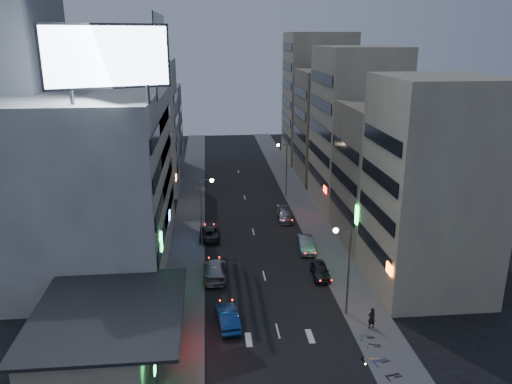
{
  "coord_description": "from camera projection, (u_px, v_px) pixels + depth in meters",
  "views": [
    {
      "loc": [
        -5.28,
        -31.46,
        23.19
      ],
      "look_at": [
        -0.18,
        20.69,
        6.84
      ],
      "focal_mm": 35.0,
      "sensor_mm": 36.0,
      "label": 1
    }
  ],
  "objects": [
    {
      "name": "far_left_b",
      "position": [
        147.0,
        129.0,
        88.67
      ],
      "size": [
        12.0,
        10.0,
        15.0
      ],
      "primitive_type": "cube",
      "color": "gray",
      "rests_on": "ground"
    },
    {
      "name": "ground",
      "position": [
        285.0,
        361.0,
        37.29
      ],
      "size": [
        180.0,
        180.0,
        0.0
      ],
      "primitive_type": "plane",
      "color": "black",
      "rests_on": "ground"
    },
    {
      "name": "parked_car_right_near",
      "position": [
        320.0,
        270.0,
        50.19
      ],
      "size": [
        1.88,
        4.23,
        1.41
      ],
      "primitive_type": "imported",
      "rotation": [
        0.0,
        0.0,
        -0.05
      ],
      "color": "#28292E",
      "rests_on": "ground"
    },
    {
      "name": "parked_car_right_far",
      "position": [
        285.0,
        215.0,
        65.77
      ],
      "size": [
        2.19,
        4.81,
        1.36
      ],
      "primitive_type": "imported",
      "rotation": [
        0.0,
        0.0,
        -0.06
      ],
      "color": "gray",
      "rests_on": "ground"
    },
    {
      "name": "scooter_blue",
      "position": [
        386.0,
        351.0,
        37.31
      ],
      "size": [
        1.05,
        1.94,
        1.13
      ],
      "primitive_type": null,
      "rotation": [
        0.0,
        0.0,
        1.82
      ],
      "color": "navy",
      "rests_on": "sidewalk_right"
    },
    {
      "name": "food_court",
      "position": [
        98.0,
        333.0,
        37.3
      ],
      "size": [
        11.0,
        13.0,
        3.88
      ],
      "color": "#B0AB8A",
      "rests_on": "ground"
    },
    {
      "name": "scooter_silver_b",
      "position": [
        374.0,
        329.0,
        40.2
      ],
      "size": [
        0.68,
        1.8,
        1.08
      ],
      "primitive_type": null,
      "rotation": [
        0.0,
        0.0,
        1.52
      ],
      "color": "#A3A5AA",
      "rests_on": "sidewalk_right"
    },
    {
      "name": "parked_car_right_mid",
      "position": [
        306.0,
        244.0,
        56.45
      ],
      "size": [
        1.87,
        4.71,
        1.52
      ],
      "primitive_type": "imported",
      "rotation": [
        0.0,
        0.0,
        -0.06
      ],
      "color": "#9C9FA3",
      "rests_on": "ground"
    },
    {
      "name": "far_left_a",
      "position": [
        140.0,
        128.0,
        75.62
      ],
      "size": [
        11.0,
        10.0,
        20.0
      ],
      "primitive_type": "cube",
      "color": "beige",
      "rests_on": "ground"
    },
    {
      "name": "street_lamp_left",
      "position": [
        204.0,
        203.0,
        56.04
      ],
      "size": [
        1.6,
        0.44,
        8.02
      ],
      "color": "#595B60",
      "rests_on": "sidewalk_left"
    },
    {
      "name": "shophouse_mid",
      "position": [
        391.0,
        175.0,
        57.25
      ],
      "size": [
        11.0,
        12.0,
        16.0
      ],
      "primitive_type": "cube",
      "color": "gray",
      "rests_on": "ground"
    },
    {
      "name": "road_car_blue",
      "position": [
        227.0,
        317.0,
        41.68
      ],
      "size": [
        2.13,
        4.81,
        1.53
      ],
      "primitive_type": "imported",
      "rotation": [
        0.0,
        0.0,
        3.25
      ],
      "color": "navy",
      "rests_on": "ground"
    },
    {
      "name": "street_lamp_right_near",
      "position": [
        345.0,
        258.0,
        41.94
      ],
      "size": [
        1.6,
        0.44,
        8.02
      ],
      "color": "#595B60",
      "rests_on": "sidewalk_right"
    },
    {
      "name": "far_right_b",
      "position": [
        318.0,
        97.0,
        96.0
      ],
      "size": [
        12.0,
        12.0,
        24.0
      ],
      "primitive_type": "cube",
      "color": "#B0AB8A",
      "rests_on": "ground"
    },
    {
      "name": "shophouse_far",
      "position": [
        355.0,
        129.0,
        68.66
      ],
      "size": [
        10.0,
        14.0,
        22.0
      ],
      "primitive_type": "cube",
      "color": "#B0AB8A",
      "rests_on": "ground"
    },
    {
      "name": "scooter_black_a",
      "position": [
        399.0,
        366.0,
        35.66
      ],
      "size": [
        0.9,
        1.79,
        1.04
      ],
      "primitive_type": null,
      "rotation": [
        0.0,
        0.0,
        1.77
      ],
      "color": "black",
      "rests_on": "sidewalk_right"
    },
    {
      "name": "person",
      "position": [
        372.0,
        318.0,
        41.05
      ],
      "size": [
        0.76,
        0.58,
        1.86
      ],
      "primitive_type": "imported",
      "rotation": [
        0.0,
        0.0,
        3.36
      ],
      "color": "black",
      "rests_on": "sidewalk_right"
    },
    {
      "name": "far_right_a",
      "position": [
        332.0,
        125.0,
        83.55
      ],
      "size": [
        11.0,
        12.0,
        18.0
      ],
      "primitive_type": "cube",
      "color": "gray",
      "rests_on": "ground"
    },
    {
      "name": "street_lamp_right_far",
      "position": [
        284.0,
        162.0,
        74.24
      ],
      "size": [
        1.6,
        0.44,
        8.02
      ],
      "color": "#595B60",
      "rests_on": "sidewalk_right"
    },
    {
      "name": "shophouse_near",
      "position": [
        431.0,
        187.0,
        45.68
      ],
      "size": [
        10.0,
        11.0,
        20.0
      ],
      "primitive_type": "cube",
      "color": "#B0AB8A",
      "rests_on": "ground"
    },
    {
      "name": "scooter_silver_a",
      "position": [
        379.0,
        352.0,
        37.31
      ],
      "size": [
        0.63,
        1.68,
        1.01
      ],
      "primitive_type": null,
      "rotation": [
        0.0,
        0.0,
        1.53
      ],
      "color": "#999DA0",
      "rests_on": "sidewalk_right"
    },
    {
      "name": "scooter_black_b",
      "position": [
        381.0,
        339.0,
        38.95
      ],
      "size": [
        0.93,
        1.69,
        0.98
      ],
      "primitive_type": null,
      "rotation": [
        0.0,
        0.0,
        1.31
      ],
      "color": "black",
      "rests_on": "sidewalk_right"
    },
    {
      "name": "sidewalk_right",
      "position": [
        310.0,
        218.0,
        66.51
      ],
      "size": [
        4.0,
        120.0,
        0.12
      ],
      "primitive_type": "cube",
      "color": "#4C4C4F",
      "rests_on": "ground"
    },
    {
      "name": "grey_tower",
      "position": [
        6.0,
        99.0,
        51.66
      ],
      "size": [
        10.0,
        14.0,
        34.0
      ],
      "primitive_type": "cube",
      "color": "gray",
      "rests_on": "ground"
    },
    {
      "name": "sidewalk_left",
      "position": [
        189.0,
        222.0,
        65.03
      ],
      "size": [
        4.0,
        120.0,
        0.12
      ],
      "primitive_type": "cube",
      "color": "#4C4C4F",
      "rests_on": "ground"
    },
    {
      "name": "white_building",
      "position": [
        96.0,
        179.0,
        52.03
      ],
      "size": [
        14.0,
        24.0,
        18.0
      ],
      "primitive_type": "cube",
      "color": "beige",
      "rests_on": "ground"
    },
    {
      "name": "parked_car_left",
      "position": [
        209.0,
        233.0,
        59.84
      ],
      "size": [
        2.41,
        5.11,
        1.41
      ],
      "primitive_type": "imported",
      "rotation": [
        0.0,
        0.0,
        3.13
      ],
      "color": "#292A2F",
      "rests_on": "ground"
    },
    {
      "name": "billboard",
      "position": [
        107.0,
        57.0,
        39.1
      ],
      "size": [
        9.52,
        3.75,
        6.2
      ],
      "rotation": [
        0.0,
        0.0,
        0.35
      ],
      "color": "#595B60",
      "rests_on": "white_building"
    },
    {
      "name": "road_car_silver",
      "position": [
        215.0,
        270.0,
        50.04
      ],
      "size": [
        2.41,
        5.68,
        1.64
      ],
      "primitive_type": "imported",
      "rotation": [
        0.0,
        0.0,
        3.12
      ],
      "color": "gray",
      "rests_on": "ground"
    }
  ]
}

